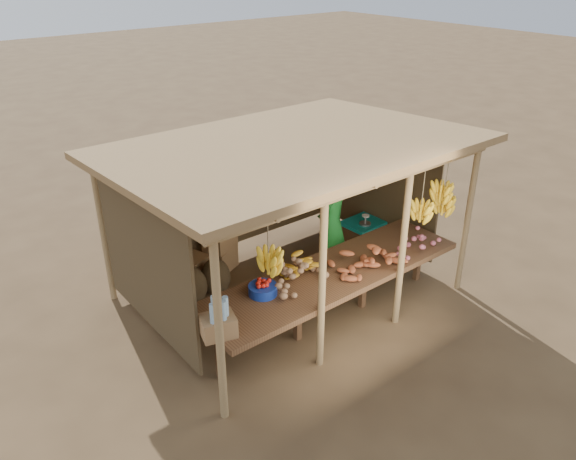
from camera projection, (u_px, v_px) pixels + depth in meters
ground at (288, 292)px, 8.43m from camera, size 60.00×60.00×0.00m
stall_structure at (297, 178)px, 7.44m from camera, size 4.70×3.50×2.43m
counter at (333, 276)px, 7.43m from camera, size 3.90×1.05×0.80m
potato_heap at (297, 273)px, 7.04m from camera, size 1.00×0.80×0.36m
sweet_potato_heap at (367, 255)px, 7.46m from camera, size 0.92×0.56×0.35m
onion_heap at (418, 237)px, 7.92m from camera, size 0.81×0.54×0.35m
banana_pile at (302, 264)px, 7.25m from camera, size 0.53×0.34×0.34m
tomato_basin at (263, 289)px, 6.90m from camera, size 0.36×0.36×0.19m
bottle_box at (218, 321)px, 6.13m from camera, size 0.44×0.39×0.47m
vendor at (332, 224)px, 8.49m from camera, size 0.74×0.59×1.77m
tarp_crate at (362, 236)px, 9.40m from camera, size 0.65×0.57×0.75m
carton_stack at (211, 255)px, 8.79m from camera, size 1.07×0.51×0.74m
burlap_sacks at (204, 279)px, 8.27m from camera, size 0.85×0.45×0.60m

